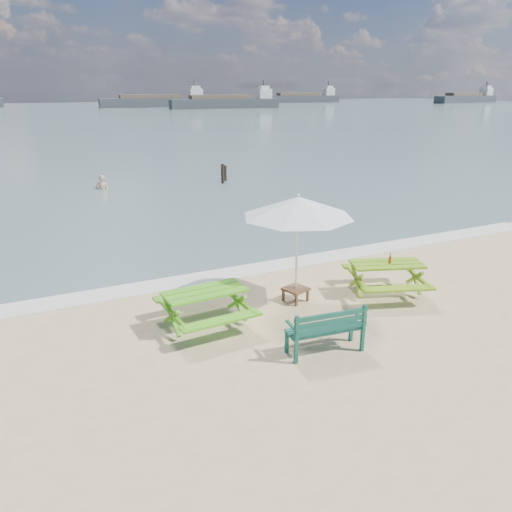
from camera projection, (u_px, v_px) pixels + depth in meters
name	position (u px, v px, depth m)	size (l,w,h in m)	color
sea	(44.00, 117.00, 82.65)	(300.00, 300.00, 0.00)	slate
foam_strip	(250.00, 270.00, 14.17)	(22.00, 0.90, 0.01)	silver
picnic_table_left	(205.00, 309.00, 10.74)	(1.85, 2.03, 0.83)	#4AA218
picnic_table_right	(386.00, 279.00, 12.42)	(2.26, 2.38, 0.83)	#679616
park_bench	(325.00, 338.00, 9.74)	(1.58, 0.68, 0.94)	#104639
side_table	(296.00, 294.00, 12.08)	(0.66, 0.66, 0.34)	brown
patio_umbrella	(298.00, 207.00, 11.38)	(3.29, 3.29, 2.58)	silver
beer_bottle	(390.00, 260.00, 12.24)	(0.07, 0.07, 0.26)	#964F15
swimmer	(103.00, 192.00, 25.44)	(0.73, 0.56, 1.77)	tan
mooring_pilings	(224.00, 175.00, 26.91)	(0.56, 0.76, 1.24)	black
cargo_ships	(237.00, 101.00, 132.38)	(168.58, 35.77, 4.40)	#363C40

